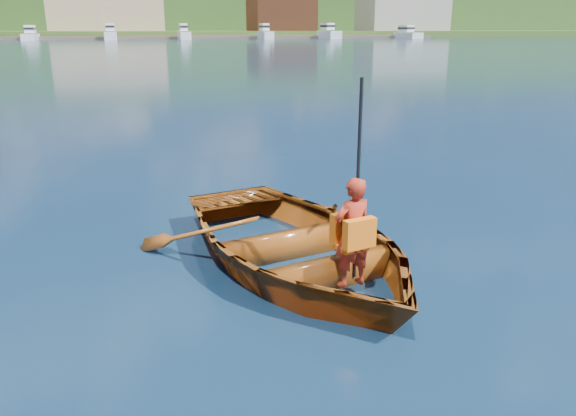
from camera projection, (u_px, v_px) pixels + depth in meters
The scene contains 7 objects.
ground at pixel (326, 239), 7.27m from camera, with size 600.00×600.00×0.00m.
rowboat at pixel (295, 243), 6.38m from camera, with size 3.74×4.64×0.85m.
child_paddler at pixel (353, 232), 5.57m from camera, with size 0.46×0.40×2.07m.
shoreline at pixel (122, 8), 220.62m from camera, with size 400.00×140.00×22.00m.
dock at pixel (153, 38), 144.18m from camera, with size 160.05×7.40×0.80m.
waterfront_buildings at pixel (96, 9), 153.84m from camera, with size 202.00×16.00×14.00m.
marina_yachts at pixel (167, 34), 140.42m from camera, with size 146.01×12.01×4.35m.
Camera 1 is at (-2.36, -6.40, 2.60)m, focal length 35.00 mm.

